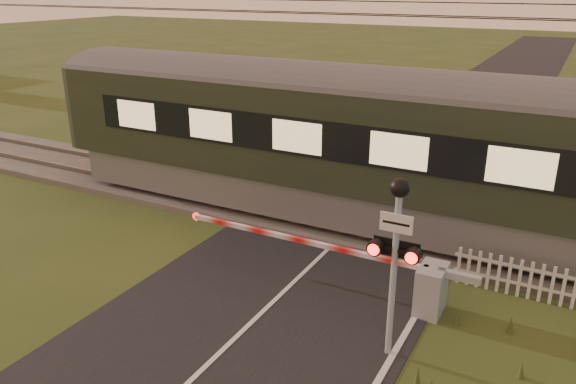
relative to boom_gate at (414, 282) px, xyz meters
The scene contains 7 objects.
ground 4.10m from the boom_gate, 129.55° to the right, with size 160.00×160.00×0.00m, color #2D3E18.
road 4.27m from the boom_gate, 127.36° to the right, with size 6.00×140.00×0.03m.
track_bed 4.28m from the boom_gate, 127.54° to the left, with size 140.00×3.40×0.39m.
overhead_wires 6.68m from the boom_gate, 127.54° to the left, with size 120.00×0.62×0.62m.
boom_gate is the anchor object (origin of this frame).
crossing_signal 2.41m from the boom_gate, 88.14° to the right, with size 0.84×0.35×3.32m.
picket_fence 2.69m from the boom_gate, 33.13° to the left, with size 3.55×0.07×0.85m.
Camera 1 is at (5.02, -6.79, 6.23)m, focal length 35.00 mm.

